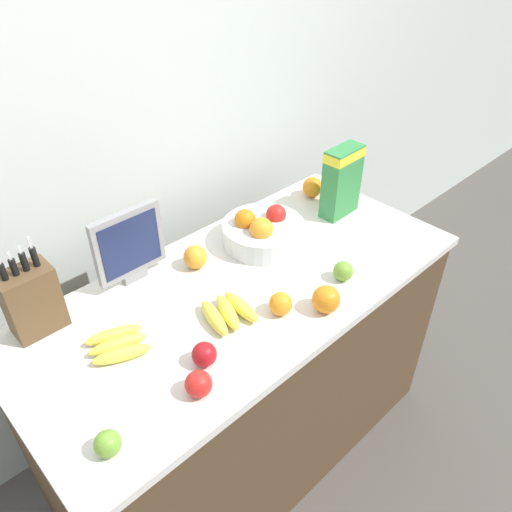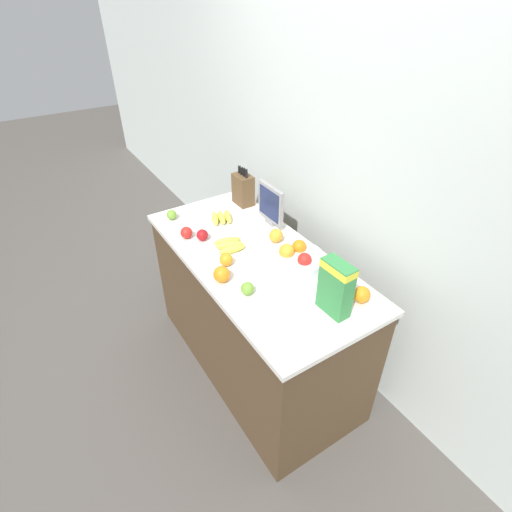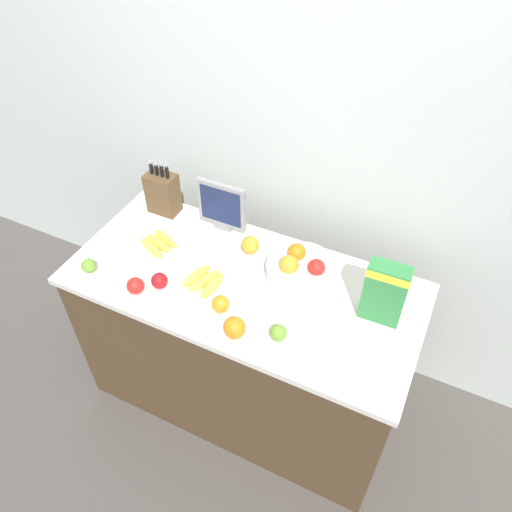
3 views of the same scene
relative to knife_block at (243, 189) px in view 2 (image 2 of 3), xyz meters
name	(u,v)px [view 2 (image 2 of 3)]	position (x,y,z in m)	size (l,w,h in m)	color
ground_plane	(255,360)	(0.57, -0.27, -1.00)	(14.00, 14.00, 0.00)	#514C47
wall_back	(339,165)	(0.57, 0.30, 0.30)	(9.00, 0.06, 2.60)	silver
counter	(255,313)	(0.57, -0.27, -0.55)	(1.52, 0.70, 0.89)	#4C3823
knife_block	(243,189)	(0.00, 0.00, 0.00)	(0.15, 0.10, 0.30)	brown
small_monitor	(271,204)	(0.32, 0.00, 0.03)	(0.24, 0.03, 0.26)	gray
cereal_box	(336,286)	(1.14, -0.20, 0.04)	(0.16, 0.08, 0.28)	#338442
fruit_bowl	(296,260)	(0.78, -0.14, -0.06)	(0.30, 0.30, 0.14)	silver
banana_bunch_left	(230,245)	(0.43, -0.35, -0.08)	(0.16, 0.18, 0.04)	yellow
banana_bunch_right	(221,217)	(0.12, -0.24, -0.09)	(0.19, 0.18, 0.04)	yellow
apple_by_knife_block	(172,215)	(-0.06, -0.50, -0.07)	(0.06, 0.06, 0.06)	#6B9E33
apple_front	(202,235)	(0.26, -0.44, -0.07)	(0.07, 0.07, 0.07)	#A31419
apple_leftmost	(186,233)	(0.19, -0.51, -0.07)	(0.07, 0.07, 0.07)	red
apple_rear	(247,289)	(0.82, -0.47, -0.07)	(0.07, 0.07, 0.07)	#6B9E33
orange_front_center	(276,236)	(0.51, -0.08, -0.07)	(0.08, 0.08, 0.08)	orange
orange_near_bowl	(222,274)	(0.67, -0.53, -0.06)	(0.09, 0.09, 0.09)	orange
orange_mid_left	(226,260)	(0.56, -0.44, -0.07)	(0.07, 0.07, 0.07)	orange
orange_mid_right	(362,295)	(1.16, -0.04, -0.06)	(0.08, 0.08, 0.08)	orange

